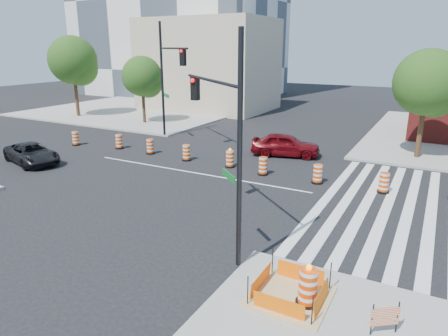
{
  "coord_description": "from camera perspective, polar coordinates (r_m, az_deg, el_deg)",
  "views": [
    {
      "loc": [
        12.04,
        -18.49,
        6.98
      ],
      "look_at": [
        3.27,
        -2.39,
        1.4
      ],
      "focal_mm": 32.0,
      "sensor_mm": 36.0,
      "label": 1
    }
  ],
  "objects": [
    {
      "name": "median_drum_6",
      "position": [
        21.76,
        13.23,
        -0.92
      ],
      "size": [
        0.6,
        0.6,
        1.02
      ],
      "color": "black",
      "rests_on": "ground"
    },
    {
      "name": "tree_north_c",
      "position": [
        28.05,
        27.08,
        10.36
      ],
      "size": [
        4.08,
        4.08,
        6.93
      ],
      "color": "#382314",
      "rests_on": "ground"
    },
    {
      "name": "excavation_pit",
      "position": [
        12.05,
        9.36,
        -17.47
      ],
      "size": [
        2.2,
        2.2,
        0.9
      ],
      "color": "tan",
      "rests_on": "ground"
    },
    {
      "name": "crosswalk_east",
      "position": [
        19.8,
        23.57,
        -5.19
      ],
      "size": [
        6.75,
        13.5,
        0.01
      ],
      "color": "silver",
      "rests_on": "ground"
    },
    {
      "name": "median_drum_4",
      "position": [
        24.03,
        0.85,
        1.25
      ],
      "size": [
        0.6,
        0.6,
        1.18
      ],
      "color": "black",
      "rests_on": "ground"
    },
    {
      "name": "tree_north_b",
      "position": [
        38.16,
        -11.54,
        12.4
      ],
      "size": [
        3.67,
        3.67,
        6.23
      ],
      "color": "#382314",
      "rests_on": "ground"
    },
    {
      "name": "median_drum_1",
      "position": [
        29.45,
        -14.74,
        3.61
      ],
      "size": [
        0.6,
        0.6,
        1.02
      ],
      "color": "black",
      "rests_on": "ground"
    },
    {
      "name": "median_drum_3",
      "position": [
        25.57,
        -5.38,
        2.12
      ],
      "size": [
        0.6,
        0.6,
        1.02
      ],
      "color": "black",
      "rests_on": "ground"
    },
    {
      "name": "median_drum_7",
      "position": [
        21.35,
        21.87,
        -2.07
      ],
      "size": [
        0.6,
        0.6,
        1.02
      ],
      "color": "black",
      "rests_on": "ground"
    },
    {
      "name": "beige_midrise",
      "position": [
        47.13,
        -2.2,
        14.51
      ],
      "size": [
        14.0,
        10.0,
        10.0
      ],
      "primitive_type": "cube",
      "color": "#B8A78D",
      "rests_on": "ground"
    },
    {
      "name": "pit_drum",
      "position": [
        11.6,
        11.87,
        -16.47
      ],
      "size": [
        0.64,
        0.64,
        1.25
      ],
      "color": "black",
      "rests_on": "ground"
    },
    {
      "name": "median_drum_0",
      "position": [
        31.44,
        -20.42,
        3.93
      ],
      "size": [
        0.6,
        0.6,
        1.02
      ],
      "color": "black",
      "rests_on": "ground"
    },
    {
      "name": "barricade",
      "position": [
        11.17,
        22.01,
        -19.11
      ],
      "size": [
        0.62,
        0.48,
        0.88
      ],
      "rotation": [
        0.0,
        0.0,
        0.64
      ],
      "color": "#E14304",
      "rests_on": "ground"
    },
    {
      "name": "median_drum_5",
      "position": [
        22.71,
        5.6,
        0.21
      ],
      "size": [
        0.6,
        0.6,
        1.02
      ],
      "color": "black",
      "rests_on": "ground"
    },
    {
      "name": "ground",
      "position": [
        23.15,
        -4.29,
        -0.67
      ],
      "size": [
        120.0,
        120.0,
        0.0
      ],
      "primitive_type": "plane",
      "color": "black",
      "rests_on": "ground"
    },
    {
      "name": "dark_suv",
      "position": [
        27.54,
        -25.78,
        1.88
      ],
      "size": [
        4.9,
        3.2,
        1.25
      ],
      "primitive_type": "imported",
      "rotation": [
        0.0,
        0.0,
        1.3
      ],
      "color": "black",
      "rests_on": "ground"
    },
    {
      "name": "sidewalk_nw",
      "position": [
        47.77,
        -10.9,
        8.32
      ],
      "size": [
        22.0,
        22.0,
        0.15
      ],
      "primitive_type": "cube",
      "color": "gray",
      "rests_on": "ground"
    },
    {
      "name": "tree_north_a",
      "position": [
        43.75,
        -20.68,
        13.86
      ],
      "size": [
        4.76,
        4.76,
        8.09
      ],
      "color": "#382314",
      "rests_on": "ground"
    },
    {
      "name": "median_drum_2",
      "position": [
        27.53,
        -10.49,
        2.98
      ],
      "size": [
        0.6,
        0.6,
        1.02
      ],
      "color": "black",
      "rests_on": "ground"
    },
    {
      "name": "red_coupe",
      "position": [
        26.8,
        8.78,
        3.32
      ],
      "size": [
        4.8,
        2.87,
        1.53
      ],
      "primitive_type": "imported",
      "rotation": [
        0.0,
        0.0,
        1.82
      ],
      "color": "#5B070D",
      "rests_on": "ground"
    },
    {
      "name": "lane_centerline",
      "position": [
        23.15,
        -4.29,
        -0.66
      ],
      "size": [
        14.0,
        0.12,
        0.01
      ],
      "primitive_type": "cube",
      "color": "silver",
      "rests_on": "ground"
    },
    {
      "name": "signal_pole_se",
      "position": [
        13.27,
        -0.26,
        6.29
      ],
      "size": [
        4.27,
        3.78,
        7.37
      ],
      "rotation": [
        0.0,
        0.0,
        2.42
      ],
      "color": "black",
      "rests_on": "ground"
    },
    {
      "name": "signal_pole_nw",
      "position": [
        30.44,
        -8.01,
        13.63
      ],
      "size": [
        5.25,
        4.19,
        8.68
      ],
      "rotation": [
        0.0,
        0.0,
        -0.67
      ],
      "color": "black",
      "rests_on": "ground"
    }
  ]
}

